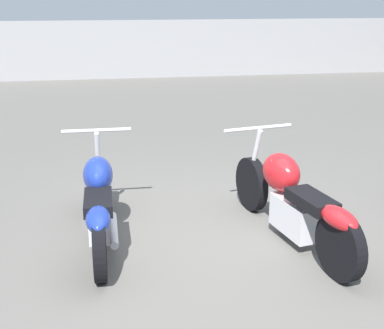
{
  "coord_description": "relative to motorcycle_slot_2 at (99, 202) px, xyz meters",
  "views": [
    {
      "loc": [
        -0.82,
        -4.38,
        2.22
      ],
      "look_at": [
        0.0,
        0.45,
        0.65
      ],
      "focal_mm": 50.0,
      "sensor_mm": 36.0,
      "label": 1
    }
  ],
  "objects": [
    {
      "name": "ground_plane",
      "position": [
        0.9,
        -0.25,
        -0.4
      ],
      "size": [
        60.0,
        60.0,
        0.0
      ],
      "primitive_type": "plane",
      "color": "#5B5954"
    },
    {
      "name": "fence_back",
      "position": [
        0.9,
        10.09,
        0.37
      ],
      "size": [
        40.0,
        0.04,
        1.54
      ],
      "color": "gray",
      "rests_on": "ground_plane"
    },
    {
      "name": "motorcycle_slot_2",
      "position": [
        0.0,
        0.0,
        0.0
      ],
      "size": [
        0.69,
        2.01,
        0.93
      ],
      "rotation": [
        0.0,
        0.0,
        -0.01
      ],
      "color": "black",
      "rests_on": "ground_plane"
    },
    {
      "name": "motorcycle_slot_3",
      "position": [
        1.76,
        -0.27,
        0.01
      ],
      "size": [
        0.78,
        2.13,
        0.94
      ],
      "rotation": [
        0.0,
        0.0,
        0.19
      ],
      "color": "black",
      "rests_on": "ground_plane"
    }
  ]
}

